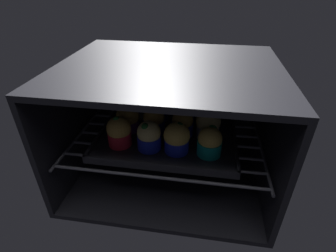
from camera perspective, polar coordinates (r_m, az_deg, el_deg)
The scene contains 15 objects.
oven_cavity at distance 80.29cm, azimuth 0.62°, elevation 1.73°, with size 59.00×47.00×37.00cm.
oven_rack at distance 78.52cm, azimuth 0.16°, elevation -1.95°, with size 54.80×42.00×0.80cm.
baking_tray at distance 76.79cm, azimuth -0.00°, elevation -1.85°, with size 39.60×31.64×2.20cm.
muffin_row0_col0 at distance 70.83cm, azimuth -10.81°, elevation -1.25°, with size 6.67×6.67×8.85cm.
muffin_row0_col1 at distance 68.39cm, azimuth -4.25°, elevation -2.21°, with size 6.46×6.46×8.35cm.
muffin_row0_col2 at distance 67.08cm, azimuth 1.97°, elevation -2.70°, with size 6.93×6.93×8.56cm.
muffin_row0_col3 at distance 67.03cm, azimuth 9.29°, elevation -3.50°, with size 6.46×6.46×8.03cm.
muffin_row1_col0 at distance 77.08cm, azimuth -8.90°, elevation 1.67°, with size 6.94×6.94×8.19cm.
muffin_row1_col1 at distance 75.34cm, azimuth -3.12°, elevation 1.17°, with size 6.46×6.46×7.99cm.
muffin_row1_col2 at distance 74.13cm, azimuth 3.23°, elevation 0.55°, with size 6.46×6.46×7.78cm.
muffin_row1_col3 at distance 73.75cm, azimuth 8.93°, elevation 0.42°, with size 7.08×7.08×8.84cm.
muffin_row2_col0 at distance 83.70cm, azimuth -7.24°, elevation 4.33°, with size 6.46×6.46×7.99cm.
muffin_row2_col1 at distance 82.07cm, azimuth -2.15°, elevation 4.04°, with size 6.46×6.46×8.12cm.
muffin_row2_col2 at distance 81.28cm, azimuth 3.85°, elevation 3.57°, with size 6.47×6.47×7.98cm.
muffin_row2_col3 at distance 80.75cm, azimuth 9.26°, elevation 3.39°, with size 7.03×7.03×8.71cm.
Camera 1 is at (9.85, -42.53, 57.24)cm, focal length 27.39 mm.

